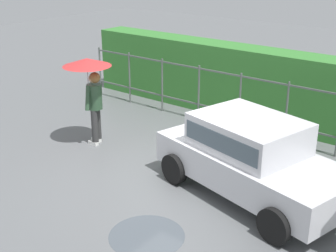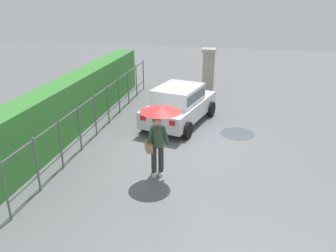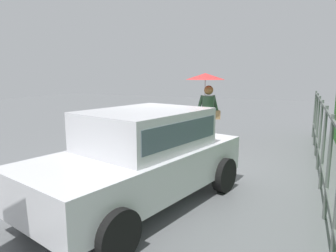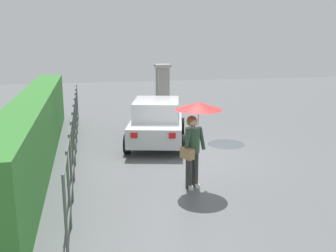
% 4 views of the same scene
% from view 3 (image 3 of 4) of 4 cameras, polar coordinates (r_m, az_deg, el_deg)
% --- Properties ---
extents(ground_plane, '(40.00, 40.00, 0.00)m').
position_cam_3_polar(ground_plane, '(6.51, -1.30, -8.36)').
color(ground_plane, slate).
extents(car, '(3.98, 2.54, 1.48)m').
position_cam_3_polar(car, '(4.76, -5.00, -5.15)').
color(car, silver).
rests_on(car, ground).
extents(pedestrian, '(1.09, 1.09, 2.06)m').
position_cam_3_polar(pedestrian, '(8.41, 7.37, 6.46)').
color(pedestrian, '#333333').
rests_on(pedestrian, ground).
extents(fence_section, '(11.16, 0.05, 1.50)m').
position_cam_3_polar(fence_section, '(5.31, 27.76, -4.43)').
color(fence_section, '#59605B').
rests_on(fence_section, ground).
extents(puddle_near, '(1.24, 1.24, 0.00)m').
position_cam_3_polar(puddle_near, '(6.74, -19.43, -8.27)').
color(puddle_near, '#4C545B').
rests_on(puddle_near, ground).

